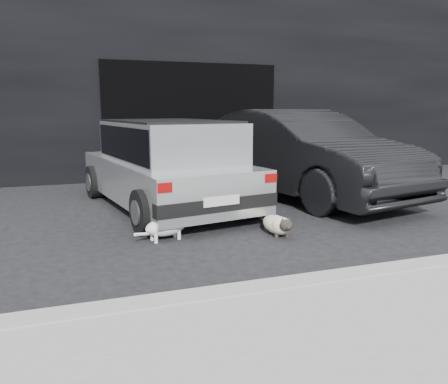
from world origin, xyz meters
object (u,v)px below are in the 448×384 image
object	(u,v)px
silver_hatchback	(167,161)
second_car	(299,153)
cat_siamese	(278,225)
cat_white	(168,226)

from	to	relation	value
silver_hatchback	second_car	xyz separation A→B (m)	(2.48, 0.22, 0.02)
cat_siamese	cat_white	distance (m)	1.38
second_car	cat_siamese	world-z (taller)	second_car
second_car	cat_siamese	xyz separation A→B (m)	(-1.47, -2.21, -0.65)
silver_hatchback	cat_white	size ratio (longest dim) A/B	5.49
cat_white	silver_hatchback	bearing A→B (deg)	157.02
cat_white	second_car	bearing A→B (deg)	112.89
silver_hatchback	second_car	size ratio (longest dim) A/B	0.85
silver_hatchback	second_car	distance (m)	2.49
second_car	cat_white	distance (m)	3.49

